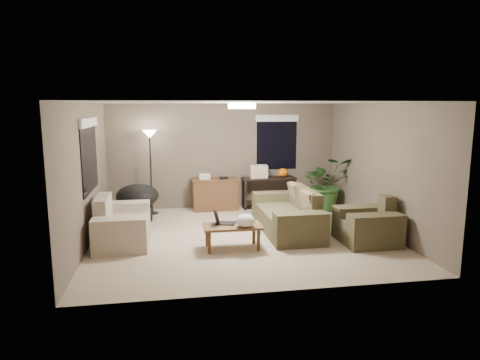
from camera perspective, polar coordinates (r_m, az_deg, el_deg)
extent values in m
plane|color=tan|center=(8.18, 0.24, -7.50)|extent=(5.50, 5.50, 0.00)
plane|color=white|center=(7.81, 0.25, 10.29)|extent=(5.50, 5.50, 0.00)
plane|color=#675B4C|center=(10.35, -2.13, 3.22)|extent=(5.50, 0.00, 5.50)
plane|color=#675B4C|center=(5.50, 4.72, -2.66)|extent=(5.50, 0.00, 5.50)
plane|color=#675B4C|center=(7.91, -19.78, 0.62)|extent=(0.00, 5.00, 5.00)
plane|color=#675B4C|center=(8.80, 18.19, 1.57)|extent=(0.00, 5.00, 5.00)
cube|color=brown|center=(8.51, 6.21, -5.41)|extent=(0.95, 1.48, 0.42)
cube|color=#4D482E|center=(8.51, 8.63, -2.51)|extent=(0.22, 1.48, 0.43)
cube|color=#4C472E|center=(7.63, 8.11, -6.53)|extent=(0.95, 0.36, 0.60)
cube|color=#4C472D|center=(9.34, 4.69, -3.43)|extent=(0.95, 0.36, 0.60)
cube|color=#8C7251|center=(8.07, 9.19, -3.10)|extent=(0.27, 0.47, 0.47)
cube|color=#8C7251|center=(8.91, 7.33, -1.83)|extent=(0.23, 0.45, 0.47)
cube|color=beige|center=(8.10, -15.27, -6.50)|extent=(0.90, 0.88, 0.42)
cube|color=beige|center=(8.03, -17.82, -3.62)|extent=(0.22, 0.88, 0.43)
cube|color=beige|center=(7.48, -15.75, -7.15)|extent=(0.90, 0.36, 0.60)
cube|color=beige|center=(8.67, -14.90, -4.79)|extent=(0.90, 0.36, 0.60)
cube|color=brown|center=(8.10, 16.55, -6.55)|extent=(0.95, 0.28, 0.42)
cube|color=#4C462D|center=(8.16, 19.00, -3.48)|extent=(0.22, 0.28, 0.43)
cube|color=#4B462D|center=(7.80, 17.62, -6.55)|extent=(0.95, 0.36, 0.60)
cube|color=#46402A|center=(8.35, 15.62, -5.37)|extent=(0.95, 0.36, 0.60)
cube|color=brown|center=(7.39, -1.03, -6.17)|extent=(1.00, 0.55, 0.04)
cylinder|color=brown|center=(7.21, -4.12, -8.35)|extent=(0.06, 0.06, 0.38)
cylinder|color=brown|center=(7.34, 2.49, -8.02)|extent=(0.06, 0.06, 0.38)
cylinder|color=brown|center=(7.59, -4.41, -7.42)|extent=(0.06, 0.06, 0.38)
cylinder|color=brown|center=(7.71, 1.86, -7.12)|extent=(0.06, 0.06, 0.38)
cube|color=black|center=(7.46, -1.91, -5.78)|extent=(0.39, 0.32, 0.02)
cube|color=black|center=(7.41, -3.14, -4.95)|extent=(0.09, 0.24, 0.22)
ellipsoid|color=white|center=(7.24, 0.72, -5.42)|extent=(0.33, 0.30, 0.22)
cube|color=brown|center=(10.17, -3.33, -2.01)|extent=(1.05, 0.45, 0.71)
cube|color=brown|center=(10.10, -3.35, 0.07)|extent=(1.10, 0.50, 0.04)
cube|color=silver|center=(10.07, -4.77, 0.48)|extent=(0.26, 0.21, 0.12)
cube|color=black|center=(10.07, -2.19, 0.28)|extent=(0.21, 0.24, 0.04)
cube|color=black|center=(10.29, 3.86, 0.24)|extent=(1.30, 0.40, 0.04)
cube|color=black|center=(10.23, 0.56, -1.92)|extent=(0.05, 0.38, 0.71)
cube|color=black|center=(10.51, 7.02, -1.69)|extent=(0.05, 0.38, 0.71)
cube|color=black|center=(10.40, 3.82, -2.91)|extent=(1.25, 0.36, 0.03)
ellipsoid|color=orange|center=(10.35, 5.75, 0.98)|extent=(0.34, 0.34, 0.21)
cube|color=beige|center=(10.20, 2.50, 1.15)|extent=(0.42, 0.33, 0.30)
cylinder|color=black|center=(9.47, -13.41, -4.43)|extent=(0.60, 0.60, 0.30)
ellipsoid|color=black|center=(9.38, -13.51, -2.06)|extent=(0.95, 0.95, 0.50)
cylinder|color=black|center=(10.07, -11.61, -4.33)|extent=(0.28, 0.28, 0.02)
cylinder|color=black|center=(9.90, -11.78, 0.67)|extent=(0.04, 0.04, 1.78)
cone|color=white|center=(9.80, -11.97, 5.99)|extent=(0.32, 0.32, 0.18)
cylinder|color=white|center=(7.81, 0.25, 9.85)|extent=(0.50, 0.50, 0.10)
imported|color=#2D5923|center=(10.33, 11.31, -1.21)|extent=(1.15, 1.27, 0.99)
cube|color=tan|center=(8.75, 16.33, -6.65)|extent=(0.32, 0.32, 0.03)
cylinder|color=tan|center=(8.69, 16.41, -5.16)|extent=(0.12, 0.12, 0.44)
cube|color=tan|center=(8.63, 16.48, -3.66)|extent=(0.22, 0.22, 0.03)
cube|color=black|center=(8.17, -19.43, 3.03)|extent=(0.01, 1.50, 1.30)
cube|color=white|center=(8.12, -19.53, 7.24)|extent=(0.05, 1.56, 0.16)
cube|color=black|center=(10.56, 4.91, 4.96)|extent=(1.00, 0.01, 1.30)
cube|color=white|center=(10.50, 4.98, 8.21)|extent=(1.06, 0.05, 0.16)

